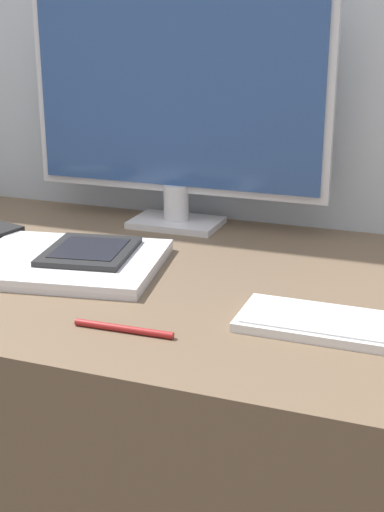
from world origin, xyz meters
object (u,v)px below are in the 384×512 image
Objects in this scene: monitor at (176,103)px; keyboard at (348,326)px; laptop at (67,262)px; pen at (123,329)px; ereader at (90,251)px.

monitor reaches higher than keyboard.
laptop is (-0.45, 0.09, 0.00)m from keyboard.
monitor is at bearing 135.69° from keyboard.
keyboard is 2.08× the size of pen.
keyboard is at bearing 21.31° from pen.
monitor is 4.25× the size of pen.
ereader is at bearing 165.35° from keyboard.
pen is (0.12, -0.48, -0.23)m from monitor.
laptop is 1.85× the size of ereader.
ereader is at bearing 126.93° from pen.
laptop is (-0.07, -0.28, -0.22)m from monitor.
monitor is 0.58m from keyboard.
pen is at bearing -53.07° from ereader.
monitor is at bearing 79.82° from ereader.
monitor is 2.04× the size of keyboard.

